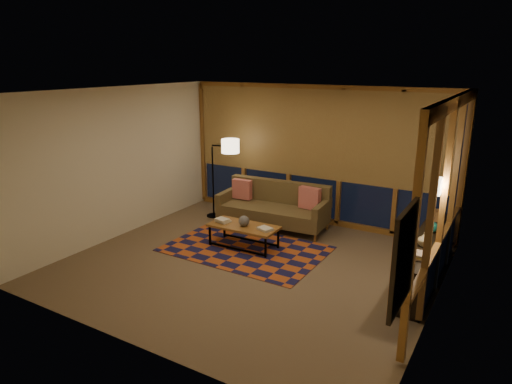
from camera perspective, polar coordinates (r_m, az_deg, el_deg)
The scene contains 21 objects.
floor at distance 7.35m, azimuth -0.81°, elevation -9.06°, with size 5.50×5.00×0.01m, color #78624B.
ceiling at distance 6.67m, azimuth -0.90°, elevation 12.45°, with size 5.50×5.00×0.01m, color beige.
walls at distance 6.89m, azimuth -0.85°, elevation 1.17°, with size 5.51×5.01×2.70m.
window_wall_back at distance 9.00m, azimuth 7.27°, elevation 4.57°, with size 5.30×0.16×2.60m, color brown, non-canonical shape.
window_wall_right at distance 6.57m, azimuth 22.46°, elevation -0.81°, with size 0.16×3.70×2.60m, color brown, non-canonical shape.
wall_art at distance 4.24m, azimuth 17.84°, elevation -7.89°, with size 0.06×0.74×0.94m, color red, non-canonical shape.
wall_sconce at distance 6.38m, azimuth 21.91°, elevation 0.64°, with size 0.12×0.18×0.22m, color #FFE1B5, non-canonical shape.
sofa at distance 8.80m, azimuth 2.12°, elevation -1.79°, with size 2.08×0.84×0.85m, color brown, non-canonical shape.
pillow_left at distance 9.16m, azimuth -1.73°, elevation 0.22°, with size 0.39×0.13×0.39m, color #D30501, non-canonical shape.
pillow_right at distance 8.62m, azimuth 6.72°, elevation -0.84°, with size 0.41×0.14×0.41m, color #D30501, non-canonical shape.
area_rug at distance 7.92m, azimuth -1.31°, elevation -7.10°, with size 2.65×1.76×0.01m, color #B04E1C.
coffee_table at distance 7.93m, azimuth -1.54°, elevation -5.55°, with size 1.20×0.55×0.40m, color brown, non-canonical shape.
book_stack_a at distance 8.02m, azimuth -4.19°, elevation -3.53°, with size 0.25×0.20×0.07m, color beige, non-canonical shape.
book_stack_b at distance 7.64m, azimuth 1.19°, elevation -4.58°, with size 0.25×0.20×0.05m, color beige, non-canonical shape.
ceramic_pot at distance 7.81m, azimuth -1.51°, elevation -3.61°, with size 0.19×0.19×0.19m, color black.
floor_lamp at distance 9.36m, azimuth -5.41°, elevation 1.76°, with size 0.55×0.36×1.64m, color black, non-canonical shape.
bookshelf at distance 7.23m, azimuth 20.50°, elevation -7.77°, with size 0.40×2.59×0.65m, color black, non-canonical shape.
basket at distance 7.91m, azimuth 21.84°, elevation -2.74°, with size 0.21×0.21×0.16m, color #996639.
teal_bowl at distance 7.33m, azimuth 21.19°, elevation -4.12°, with size 0.17×0.17×0.17m, color #187F70.
vase at distance 6.76m, azimuth 20.29°, elevation -5.56°, with size 0.19×0.19×0.20m, color tan.
shelf_book_stack at distance 6.36m, azimuth 19.46°, elevation -7.41°, with size 0.18×0.25×0.07m, color beige, non-canonical shape.
Camera 1 is at (3.48, -5.68, 3.11)m, focal length 32.00 mm.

